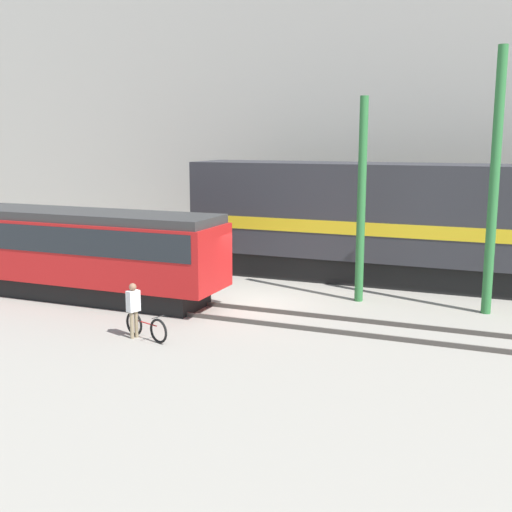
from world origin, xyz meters
TOP-DOWN VIEW (x-y plane):
  - ground_plane at (0.00, 0.00)m, footprint 120.00×120.00m
  - track_near at (0.00, -1.67)m, footprint 60.00×1.51m
  - track_far at (0.00, 5.08)m, footprint 60.00×1.51m
  - building_backdrop at (0.00, 12.87)m, footprint 48.61×6.00m
  - freight_locomotive at (4.56, 5.08)m, footprint 17.16×3.04m
  - streetcar at (-6.23, -1.67)m, footprint 11.65×2.54m
  - bicycle at (-1.05, -4.92)m, footprint 1.72×0.71m
  - person at (-1.44, -4.94)m, footprint 0.32×0.41m
  - utility_pole_left at (3.50, 1.71)m, footprint 0.29×0.29m
  - utility_pole_center at (7.72, 1.71)m, footprint 0.31×0.31m

SIDE VIEW (x-z plane):
  - ground_plane at x=0.00m, z-range 0.00..0.00m
  - track_near at x=0.00m, z-range 0.00..0.14m
  - track_far at x=0.00m, z-range 0.00..0.14m
  - bicycle at x=-1.05m, z-range -0.03..0.74m
  - person at x=-1.44m, z-range 0.16..1.77m
  - streetcar at x=-6.23m, z-range 0.23..3.36m
  - freight_locomotive at x=4.56m, z-range -0.17..5.10m
  - utility_pole_left at x=3.50m, z-range 0.00..7.03m
  - utility_pole_center at x=7.72m, z-range 0.00..8.44m
  - building_backdrop at x=0.00m, z-range 0.00..13.81m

